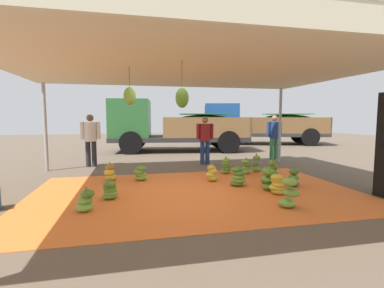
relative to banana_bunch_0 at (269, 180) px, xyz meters
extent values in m
plane|color=brown|center=(-1.58, 3.18, -0.23)|extent=(40.00, 40.00, 0.00)
cube|color=orange|center=(-1.58, 0.18, -0.22)|extent=(6.79, 4.24, 0.01)
cylinder|color=#9EA0A5|center=(-5.38, 3.48, 1.07)|extent=(0.10, 0.10, 2.59)
cylinder|color=#9EA0A5|center=(2.22, 3.48, 1.07)|extent=(0.10, 0.10, 2.59)
cube|color=beige|center=(-1.58, 0.18, 2.40)|extent=(8.00, 7.00, 0.06)
cube|color=beige|center=(-1.58, -3.29, 2.23)|extent=(8.00, 0.04, 0.28)
cylinder|color=#4C422D|center=(-2.93, 0.30, 2.17)|extent=(0.01, 0.01, 0.39)
ellipsoid|color=#75A83D|center=(-2.93, 0.30, 1.78)|extent=(0.24, 0.24, 0.36)
cylinder|color=#4C422D|center=(-2.01, -0.47, 2.14)|extent=(0.01, 0.01, 0.46)
ellipsoid|color=#518428|center=(-2.01, -0.47, 1.71)|extent=(0.24, 0.24, 0.36)
ellipsoid|color=#518428|center=(0.01, -0.01, -0.14)|extent=(0.48, 0.48, 0.15)
ellipsoid|color=#6B9E38|center=(0.00, 0.03, 0.02)|extent=(0.43, 0.43, 0.15)
ellipsoid|color=#518428|center=(-0.02, -0.02, 0.18)|extent=(0.39, 0.39, 0.15)
cylinder|color=olive|center=(0.01, 0.01, 0.24)|extent=(0.04, 0.04, 0.12)
ellipsoid|color=#477523|center=(0.68, 0.18, -0.15)|extent=(0.35, 0.35, 0.14)
ellipsoid|color=#6B9E38|center=(0.69, 0.19, -0.01)|extent=(0.35, 0.35, 0.14)
ellipsoid|color=#477523|center=(0.69, 0.16, 0.13)|extent=(0.32, 0.32, 0.14)
cylinder|color=olive|center=(0.70, 0.17, 0.19)|extent=(0.04, 0.04, 0.12)
ellipsoid|color=#518428|center=(0.82, 1.35, -0.13)|extent=(0.30, 0.30, 0.17)
ellipsoid|color=#477523|center=(0.84, 1.35, 0.01)|extent=(0.27, 0.27, 0.17)
ellipsoid|color=#60932D|center=(0.79, 1.35, 0.14)|extent=(0.26, 0.26, 0.17)
cylinder|color=olive|center=(0.81, 1.38, 0.20)|extent=(0.04, 0.04, 0.12)
ellipsoid|color=#75A83D|center=(-0.26, -1.14, -0.14)|extent=(0.38, 0.38, 0.15)
ellipsoid|color=#6B9E38|center=(-0.22, -1.19, 0.05)|extent=(0.28, 0.28, 0.15)
ellipsoid|color=#75A83D|center=(-0.25, -1.18, 0.24)|extent=(0.27, 0.27, 0.15)
cylinder|color=olive|center=(-0.24, -1.17, 0.30)|extent=(0.04, 0.04, 0.12)
ellipsoid|color=#6B9E38|center=(-0.34, 1.90, -0.14)|extent=(0.26, 0.26, 0.14)
ellipsoid|color=#518428|center=(-0.32, 1.87, -0.07)|extent=(0.32, 0.32, 0.14)
ellipsoid|color=#477523|center=(-0.34, 1.87, 0.01)|extent=(0.25, 0.25, 0.14)
ellipsoid|color=#518428|center=(-0.35, 1.87, 0.08)|extent=(0.31, 0.31, 0.14)
ellipsoid|color=#60932D|center=(-0.32, 1.89, 0.15)|extent=(0.28, 0.28, 0.14)
cylinder|color=olive|center=(-0.34, 1.87, 0.21)|extent=(0.04, 0.04, 0.12)
ellipsoid|color=#75A83D|center=(-2.70, 1.55, -0.14)|extent=(0.43, 0.43, 0.15)
ellipsoid|color=#6B9E38|center=(-2.70, 1.55, -0.07)|extent=(0.36, 0.36, 0.15)
ellipsoid|color=#60932D|center=(-2.75, 1.51, 0.01)|extent=(0.36, 0.36, 0.15)
ellipsoid|color=#518428|center=(-2.70, 1.53, 0.08)|extent=(0.27, 0.27, 0.15)
cylinder|color=olive|center=(-2.72, 1.52, 0.14)|extent=(0.04, 0.04, 0.12)
ellipsoid|color=gold|center=(-3.43, 1.65, -0.13)|extent=(0.29, 0.29, 0.17)
ellipsoid|color=gold|center=(-3.47, 1.65, 0.00)|extent=(0.32, 0.32, 0.17)
ellipsoid|color=#996628|center=(-3.45, 1.68, 0.13)|extent=(0.24, 0.24, 0.17)
cylinder|color=olive|center=(-3.46, 1.67, 0.19)|extent=(0.04, 0.04, 0.12)
ellipsoid|color=#75A83D|center=(-3.70, -0.62, -0.14)|extent=(0.38, 0.38, 0.14)
ellipsoid|color=#6B9E38|center=(-3.70, -0.58, -0.03)|extent=(0.29, 0.29, 0.14)
ellipsoid|color=#477523|center=(-3.65, -0.59, 0.08)|extent=(0.24, 0.24, 0.14)
cylinder|color=olive|center=(-3.67, -0.60, 0.14)|extent=(0.04, 0.04, 0.12)
ellipsoid|color=gold|center=(0.02, -0.34, -0.15)|extent=(0.40, 0.40, 0.13)
ellipsoid|color=gold|center=(-0.01, -0.31, -0.08)|extent=(0.36, 0.36, 0.13)
ellipsoid|color=gold|center=(0.02, -0.35, -0.01)|extent=(0.40, 0.40, 0.13)
ellipsoid|color=gold|center=(0.01, -0.33, 0.06)|extent=(0.33, 0.33, 0.13)
ellipsoid|color=gold|center=(-0.01, -0.33, 0.13)|extent=(0.27, 0.27, 0.13)
cylinder|color=olive|center=(-0.01, -0.33, 0.19)|extent=(0.04, 0.04, 0.12)
ellipsoid|color=#518428|center=(-0.55, 0.51, -0.16)|extent=(0.35, 0.35, 0.12)
ellipsoid|color=#75A83D|center=(-0.50, 0.46, -0.08)|extent=(0.40, 0.40, 0.12)
ellipsoid|color=#6B9E38|center=(-0.53, 0.46, 0.00)|extent=(0.38, 0.38, 0.12)
ellipsoid|color=#477523|center=(-0.52, 0.46, 0.08)|extent=(0.39, 0.39, 0.12)
ellipsoid|color=#477523|center=(-0.56, 0.51, 0.16)|extent=(0.36, 0.36, 0.12)
cylinder|color=olive|center=(-0.53, 0.48, 0.22)|extent=(0.04, 0.04, 0.12)
ellipsoid|color=#518428|center=(0.23, 0.54, -0.14)|extent=(0.36, 0.36, 0.15)
ellipsoid|color=#60932D|center=(0.26, 0.51, -0.08)|extent=(0.35, 0.35, 0.15)
ellipsoid|color=#477523|center=(0.25, 0.50, -0.01)|extent=(0.37, 0.37, 0.15)
ellipsoid|color=#75A83D|center=(0.26, 0.51, 0.05)|extent=(0.36, 0.36, 0.15)
ellipsoid|color=#60932D|center=(0.21, 0.51, 0.11)|extent=(0.33, 0.33, 0.15)
cylinder|color=olive|center=(0.23, 0.52, 0.17)|extent=(0.04, 0.04, 0.12)
ellipsoid|color=gold|center=(-0.96, 1.07, -0.14)|extent=(0.36, 0.36, 0.16)
ellipsoid|color=gold|center=(-1.01, 1.09, -0.05)|extent=(0.31, 0.31, 0.16)
ellipsoid|color=gold|center=(-0.96, 1.08, 0.03)|extent=(0.32, 0.32, 0.16)
ellipsoid|color=gold|center=(-0.99, 1.10, 0.11)|extent=(0.24, 0.24, 0.16)
cylinder|color=olive|center=(-0.98, 1.08, 0.17)|extent=(0.04, 0.04, 0.12)
ellipsoid|color=#60932D|center=(-3.34, 0.04, -0.15)|extent=(0.38, 0.38, 0.13)
ellipsoid|color=#6B9E38|center=(-3.33, 0.04, -0.09)|extent=(0.36, 0.36, 0.13)
ellipsoid|color=#518428|center=(-3.33, 0.03, -0.04)|extent=(0.36, 0.36, 0.13)
ellipsoid|color=#477523|center=(-3.34, 0.03, 0.02)|extent=(0.34, 0.34, 0.13)
ellipsoid|color=#477523|center=(-3.34, 0.01, 0.08)|extent=(0.29, 0.29, 0.13)
cylinder|color=olive|center=(-3.34, 0.03, 0.14)|extent=(0.04, 0.04, 0.12)
ellipsoid|color=#75A83D|center=(0.21, 1.73, -0.14)|extent=(0.26, 0.26, 0.14)
ellipsoid|color=#75A83D|center=(0.23, 1.76, -0.05)|extent=(0.28, 0.28, 0.14)
ellipsoid|color=#477523|center=(0.23, 1.72, 0.04)|extent=(0.31, 0.31, 0.14)
ellipsoid|color=#75A83D|center=(0.18, 1.76, 0.13)|extent=(0.29, 0.29, 0.14)
cylinder|color=olive|center=(0.21, 1.74, 0.19)|extent=(0.04, 0.04, 0.12)
ellipsoid|color=#75A83D|center=(0.65, 1.98, -0.15)|extent=(0.27, 0.27, 0.14)
ellipsoid|color=#518428|center=(0.61, 1.97, 0.02)|extent=(0.33, 0.33, 0.14)
ellipsoid|color=#60932D|center=(0.63, 1.98, 0.20)|extent=(0.29, 0.29, 0.14)
cylinder|color=olive|center=(0.64, 1.99, 0.26)|extent=(0.04, 0.04, 0.12)
cube|color=#2D2D2D|center=(-0.68, 7.56, 0.37)|extent=(6.54, 3.04, 0.20)
cube|color=#2D6B33|center=(-2.94, 7.84, 1.32)|extent=(2.01, 2.29, 1.70)
cube|color=#232D38|center=(-3.82, 7.96, 1.66)|extent=(0.25, 1.81, 0.75)
cube|color=olive|center=(0.37, 6.33, 0.92)|extent=(3.89, 0.57, 0.90)
cube|color=olive|center=(0.64, 8.50, 0.92)|extent=(3.89, 0.57, 0.90)
cube|color=olive|center=(2.40, 7.18, 0.92)|extent=(0.36, 2.26, 0.90)
ellipsoid|color=#6B9E38|center=(0.50, 7.41, 0.99)|extent=(3.65, 2.32, 1.03)
cube|color=#237533|center=(0.50, 7.41, 1.52)|extent=(2.54, 2.00, 0.04)
cylinder|color=black|center=(-2.94, 6.80, 0.27)|extent=(1.03, 0.40, 1.00)
cylinder|color=black|center=(-2.68, 8.86, 0.27)|extent=(1.03, 0.40, 1.00)
cylinder|color=black|center=(1.31, 6.27, 0.27)|extent=(1.03, 0.40, 1.00)
cylinder|color=black|center=(1.57, 8.32, 0.27)|extent=(1.03, 0.40, 1.00)
cube|color=#2D2D2D|center=(4.89, 9.98, 0.37)|extent=(7.36, 4.09, 0.20)
cube|color=#1E4C93|center=(2.46, 10.69, 1.32)|extent=(2.46, 2.50, 1.70)
cube|color=#232D38|center=(1.50, 10.97, 1.66)|extent=(0.52, 1.70, 0.75)
cube|color=brown|center=(5.87, 8.58, 0.92)|extent=(4.20, 1.30, 0.90)
cube|color=brown|center=(6.47, 10.62, 0.92)|extent=(4.20, 1.30, 0.90)
cube|color=brown|center=(8.22, 9.00, 0.92)|extent=(0.70, 2.14, 0.90)
ellipsoid|color=#518428|center=(6.17, 9.60, 1.01)|extent=(4.20, 2.85, 1.08)
cube|color=#237533|center=(6.17, 9.60, 1.57)|extent=(2.98, 2.34, 0.04)
cylinder|color=black|center=(2.31, 9.68, 0.27)|extent=(1.04, 0.55, 1.00)
cylinder|color=black|center=(2.88, 11.61, 0.27)|extent=(1.04, 0.55, 1.00)
cylinder|color=black|center=(6.90, 8.34, 0.27)|extent=(1.04, 0.55, 1.00)
cylinder|color=black|center=(7.46, 10.27, 0.27)|extent=(1.04, 0.55, 1.00)
cylinder|color=navy|center=(-0.57, 3.62, 0.17)|extent=(0.15, 0.15, 0.79)
cylinder|color=navy|center=(-0.39, 3.62, 0.17)|extent=(0.15, 0.15, 0.79)
cylinder|color=maroon|center=(-0.48, 3.62, 0.86)|extent=(0.36, 0.36, 0.59)
cylinder|color=maroon|center=(-0.72, 3.62, 0.89)|extent=(0.12, 0.12, 0.53)
cylinder|color=maroon|center=(-0.24, 3.62, 0.89)|extent=(0.12, 0.12, 0.53)
sphere|color=#936B4C|center=(-0.48, 3.62, 1.28)|extent=(0.21, 0.21, 0.21)
cylinder|color=#26262D|center=(-4.29, 3.96, 0.19)|extent=(0.15, 0.15, 0.82)
cylinder|color=#26262D|center=(-4.10, 3.96, 0.19)|extent=(0.15, 0.15, 0.82)
cylinder|color=silver|center=(-4.19, 3.96, 0.90)|extent=(0.38, 0.38, 0.62)
cylinder|color=silver|center=(-4.44, 3.96, 0.94)|extent=(0.12, 0.12, 0.55)
cylinder|color=silver|center=(-3.95, 3.96, 0.94)|extent=(0.12, 0.12, 0.55)
sphere|color=brown|center=(-4.19, 3.96, 1.35)|extent=(0.22, 0.22, 0.22)
cylinder|color=#337A4C|center=(2.32, 4.23, 0.18)|extent=(0.15, 0.15, 0.81)
cylinder|color=#337A4C|center=(2.50, 4.23, 0.18)|extent=(0.15, 0.15, 0.81)
cylinder|color=navy|center=(2.41, 4.23, 0.89)|extent=(0.37, 0.37, 0.61)
cylinder|color=navy|center=(2.17, 4.23, 0.93)|extent=(0.12, 0.12, 0.54)
cylinder|color=navy|center=(2.66, 4.23, 0.93)|extent=(0.12, 0.12, 0.54)
sphere|color=#936B4C|center=(2.41, 4.23, 1.33)|extent=(0.22, 0.22, 0.22)
camera|label=1|loc=(-2.91, -5.43, 1.35)|focal=26.01mm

